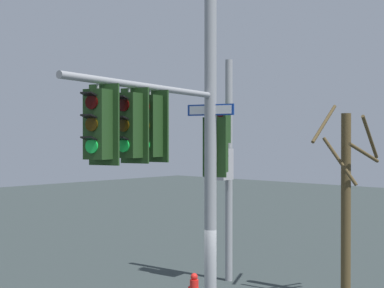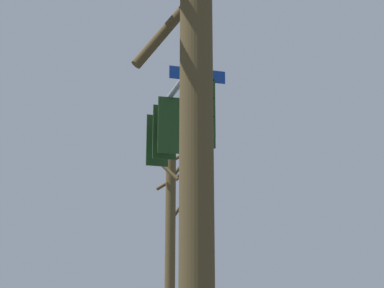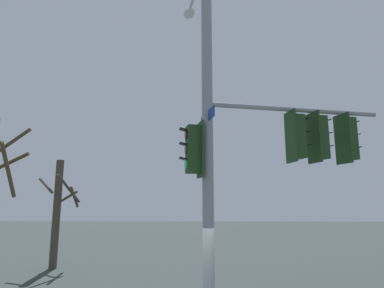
{
  "view_description": "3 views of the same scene",
  "coord_description": "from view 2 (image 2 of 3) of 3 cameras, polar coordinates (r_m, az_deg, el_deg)",
  "views": [
    {
      "loc": [
        -8.26,
        9.72,
        4.45
      ],
      "look_at": [
        0.21,
        0.55,
        4.33
      ],
      "focal_mm": 53.93,
      "sensor_mm": 36.0,
      "label": 1
    },
    {
      "loc": [
        -0.78,
        -9.05,
        1.36
      ],
      "look_at": [
        -0.28,
        0.71,
        3.79
      ],
      "focal_mm": 50.09,
      "sensor_mm": 36.0,
      "label": 2
    },
    {
      "loc": [
        7.0,
        0.19,
        3.12
      ],
      "look_at": [
        -0.6,
        0.03,
        4.48
      ],
      "focal_mm": 29.25,
      "sensor_mm": 36.0,
      "label": 3
    }
  ],
  "objects": [
    {
      "name": "bare_tree_across_street",
      "position": [
        4.34,
        0.23,
        5.43
      ],
      "size": [
        1.56,
        1.53,
        5.44
      ],
      "color": "#4E3E24",
      "rests_on": "ground"
    },
    {
      "name": "bare_tree_behind_pole",
      "position": [
        16.51,
        -2.16,
        -8.34
      ],
      "size": [
        1.94,
        1.95,
        5.52
      ],
      "color": "brown",
      "rests_on": "ground"
    },
    {
      "name": "main_signal_pole_assembly",
      "position": [
        11.05,
        -1.39,
        4.91
      ],
      "size": [
        3.07,
        5.29,
        9.62
      ],
      "rotation": [
        0.0,
        0.0,
        1.8
      ],
      "color": "gray",
      "rests_on": "ground"
    }
  ]
}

